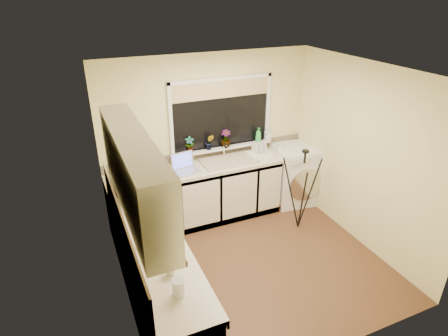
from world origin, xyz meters
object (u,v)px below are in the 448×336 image
at_px(plant_a, 190,145).
at_px(dish_rack, 260,154).
at_px(soap_bottle_green, 258,135).
at_px(kettle, 146,198).
at_px(steel_jar, 145,241).
at_px(washing_machine, 294,174).
at_px(laptop, 185,166).
at_px(tripod, 302,190).
at_px(plant_c, 226,139).
at_px(microwave, 131,185).
at_px(soap_bottle_clear, 268,134).
at_px(cup_back, 281,148).
at_px(plant_b, 209,142).
at_px(cup_left, 170,270).
at_px(glass_jug, 178,288).

bearing_deg(plant_a, dish_rack, -11.08).
distance_m(dish_rack, soap_bottle_green, 0.32).
relative_size(kettle, plant_a, 0.89).
xyz_separation_m(dish_rack, steel_jar, (-2.12, -1.51, 0.03)).
distance_m(washing_machine, kettle, 2.71).
height_order(laptop, tripod, tripod).
bearing_deg(plant_c, microwave, -157.74).
bearing_deg(dish_rack, soap_bottle_clear, 37.61).
height_order(soap_bottle_green, cup_back, soap_bottle_green).
height_order(tripod, plant_c, plant_c).
bearing_deg(cup_back, dish_rack, -177.72).
relative_size(dish_rack, plant_a, 1.46).
height_order(steel_jar, plant_b, plant_b).
relative_size(tripod, plant_c, 4.60).
relative_size(kettle, microwave, 0.44).
distance_m(laptop, microwave, 0.91).
relative_size(laptop, plant_c, 1.39).
relative_size(soap_bottle_clear, cup_left, 2.07).
bearing_deg(laptop, tripod, -34.62).
height_order(tripod, cup_back, tripod).
distance_m(washing_machine, cup_back, 0.54).
height_order(plant_a, cup_left, plant_a).
bearing_deg(tripod, cup_back, 79.69).
relative_size(steel_jar, cup_left, 1.19).
relative_size(plant_b, cup_back, 1.74).
xyz_separation_m(tripod, microwave, (-2.31, 0.33, 0.42)).
distance_m(plant_c, soap_bottle_green, 0.56).
bearing_deg(kettle, plant_b, 39.08).
xyz_separation_m(kettle, steel_jar, (-0.18, -0.75, -0.05)).
height_order(kettle, soap_bottle_green, soap_bottle_green).
bearing_deg(steel_jar, washing_machine, 27.90).
xyz_separation_m(laptop, tripod, (1.50, -0.73, -0.34)).
bearing_deg(cup_left, plant_a, 66.93).
bearing_deg(plant_a, soap_bottle_green, -0.54).
bearing_deg(cup_back, washing_machine, -15.69).
distance_m(dish_rack, cup_left, 2.84).
xyz_separation_m(steel_jar, cup_back, (2.50, 1.52, -0.01)).
height_order(plant_b, soap_bottle_green, plant_b).
height_order(glass_jug, cup_back, glass_jug).
xyz_separation_m(dish_rack, plant_c, (-0.49, 0.20, 0.26)).
height_order(microwave, plant_a, plant_a).
relative_size(tripod, steel_jar, 10.54).
relative_size(tripod, cup_left, 12.50).
xyz_separation_m(glass_jug, cup_back, (2.39, 2.30, -0.02)).
bearing_deg(plant_c, dish_rack, -22.18).
height_order(kettle, cup_left, kettle).
bearing_deg(plant_a, tripod, -36.14).
bearing_deg(tripod, kettle, 176.86).
distance_m(washing_machine, plant_b, 1.56).
height_order(soap_bottle_green, cup_left, soap_bottle_green).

